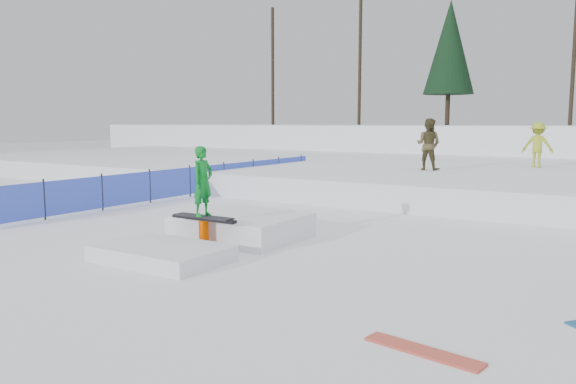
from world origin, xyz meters
The scene contains 8 objects.
ground centered at (0.00, 0.00, 0.00)m, with size 120.00×120.00×0.00m, color white.
snow_berm centered at (0.00, 30.00, 1.20)m, with size 60.00×14.00×2.40m, color white.
snow_midrise centered at (0.00, 16.00, 0.40)m, with size 50.00×18.00×0.80m, color white.
safety_fence centered at (-6.50, 6.60, 0.55)m, with size 0.05×16.00×1.10m.
walker_olive centered at (0.08, 12.54, 1.77)m, with size 0.94×0.73×1.94m, color #453D20.
walker_ygreen centered at (3.34, 16.16, 1.70)m, with size 1.16×0.67×1.79m, color #9EAC25.
loose_board_red centered at (4.95, -2.17, 0.01)m, with size 1.40×0.28×0.03m, color #BC4435.
jib_rail_feature centered at (-0.61, 1.09, 0.30)m, with size 2.60×4.40×2.11m.
Camera 1 is at (6.91, -8.13, 2.59)m, focal length 35.00 mm.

